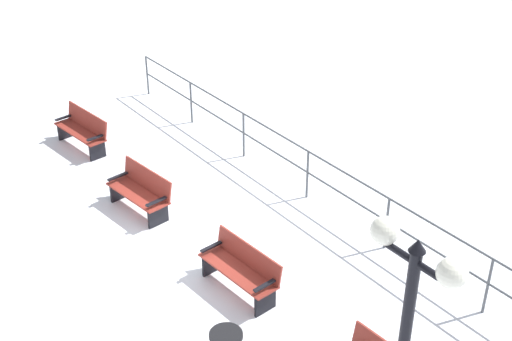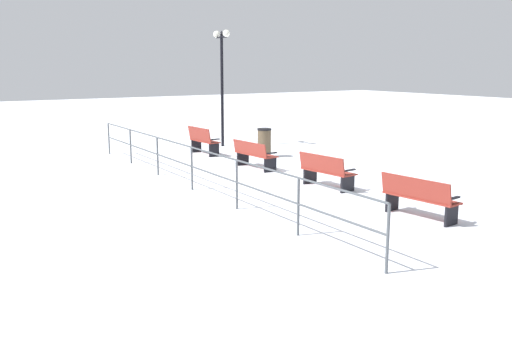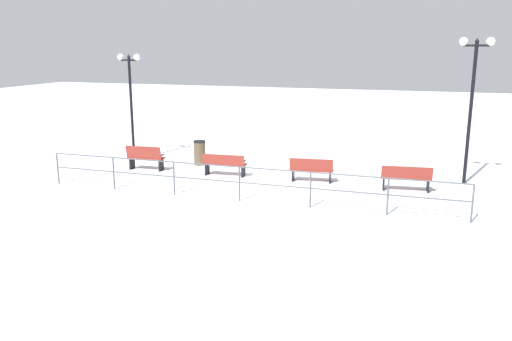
{
  "view_description": "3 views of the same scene",
  "coord_description": "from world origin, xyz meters",
  "px_view_note": "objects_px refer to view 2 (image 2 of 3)",
  "views": [
    {
      "loc": [
        5.39,
        9.39,
        7.83
      ],
      "look_at": [
        -1.84,
        -0.27,
        0.91
      ],
      "focal_mm": 49.13,
      "sensor_mm": 36.0,
      "label": 1
    },
    {
      "loc": [
        -8.87,
        -12.42,
        3.11
      ],
      "look_at": [
        -1.84,
        -1.25,
        0.58
      ],
      "focal_mm": 38.7,
      "sensor_mm": 36.0,
      "label": 2
    },
    {
      "loc": [
        -17.92,
        -5.42,
        4.79
      ],
      "look_at": [
        -2.06,
        -0.25,
        0.79
      ],
      "focal_mm": 37.09,
      "sensor_mm": 36.0,
      "label": 3
    }
  ],
  "objects_px": {
    "bench_nearest": "(419,197)",
    "lamppost_middle": "(222,65)",
    "bench_third": "(254,154)",
    "trash_bin": "(264,143)",
    "bench_fourth": "(203,140)",
    "bench_second": "(326,171)"
  },
  "relations": [
    {
      "from": "bench_third",
      "to": "bench_fourth",
      "type": "bearing_deg",
      "value": 87.47
    },
    {
      "from": "bench_nearest",
      "to": "bench_third",
      "type": "distance_m",
      "value": 6.52
    },
    {
      "from": "bench_nearest",
      "to": "lamppost_middle",
      "type": "height_order",
      "value": "lamppost_middle"
    },
    {
      "from": "bench_nearest",
      "to": "bench_third",
      "type": "xyz_separation_m",
      "value": [
        0.09,
        6.52,
        -0.01
      ]
    },
    {
      "from": "trash_bin",
      "to": "bench_nearest",
      "type": "bearing_deg",
      "value": -100.58
    },
    {
      "from": "bench_nearest",
      "to": "trash_bin",
      "type": "relative_size",
      "value": 1.7
    },
    {
      "from": "bench_fourth",
      "to": "bench_third",
      "type": "bearing_deg",
      "value": -91.62
    },
    {
      "from": "lamppost_middle",
      "to": "trash_bin",
      "type": "height_order",
      "value": "lamppost_middle"
    },
    {
      "from": "bench_second",
      "to": "trash_bin",
      "type": "height_order",
      "value": "trash_bin"
    },
    {
      "from": "bench_fourth",
      "to": "trash_bin",
      "type": "relative_size",
      "value": 1.48
    },
    {
      "from": "bench_second",
      "to": "bench_third",
      "type": "height_order",
      "value": "bench_second"
    },
    {
      "from": "bench_nearest",
      "to": "lamppost_middle",
      "type": "bearing_deg",
      "value": 75.65
    },
    {
      "from": "bench_fourth",
      "to": "trash_bin",
      "type": "bearing_deg",
      "value": -49.86
    },
    {
      "from": "bench_third",
      "to": "lamppost_middle",
      "type": "height_order",
      "value": "lamppost_middle"
    },
    {
      "from": "trash_bin",
      "to": "bench_fourth",
      "type": "bearing_deg",
      "value": 133.43
    },
    {
      "from": "bench_nearest",
      "to": "bench_second",
      "type": "xyz_separation_m",
      "value": [
        0.23,
        3.26,
        -0.01
      ]
    },
    {
      "from": "bench_third",
      "to": "trash_bin",
      "type": "distance_m",
      "value": 2.18
    },
    {
      "from": "bench_third",
      "to": "trash_bin",
      "type": "height_order",
      "value": "trash_bin"
    },
    {
      "from": "bench_third",
      "to": "bench_nearest",
      "type": "bearing_deg",
      "value": -94.97
    },
    {
      "from": "bench_nearest",
      "to": "lamppost_middle",
      "type": "xyz_separation_m",
      "value": [
        1.59,
        11.24,
        2.64
      ]
    },
    {
      "from": "bench_second",
      "to": "bench_fourth",
      "type": "relative_size",
      "value": 1.08
    },
    {
      "from": "lamppost_middle",
      "to": "bench_nearest",
      "type": "bearing_deg",
      "value": -98.04
    }
  ]
}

